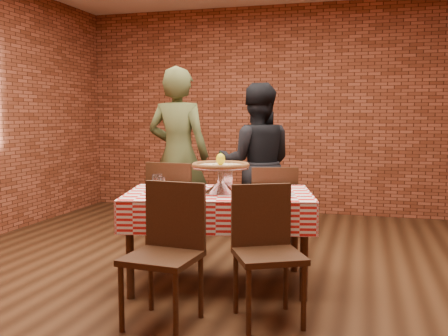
{
  "coord_description": "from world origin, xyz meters",
  "views": [
    {
      "loc": [
        1.28,
        -4.05,
        1.37
      ],
      "look_at": [
        0.17,
        -0.13,
        0.94
      ],
      "focal_mm": 40.21,
      "sensor_mm": 36.0,
      "label": 1
    }
  ],
  "objects_px": {
    "table": "(219,239)",
    "chair_far_left": "(177,209)",
    "chair_near_left": "(162,256)",
    "diner_black": "(256,164)",
    "water_glass_right": "(157,182)",
    "chair_near_right": "(269,255)",
    "pizza_stand": "(221,180)",
    "pizza": "(221,166)",
    "chair_far_right": "(271,213)",
    "condiment_caddy": "(226,179)",
    "diner_olive": "(178,155)",
    "water_glass_left": "(160,185)"
  },
  "relations": [
    {
      "from": "chair_far_left",
      "to": "condiment_caddy",
      "type": "bearing_deg",
      "value": 147.87
    },
    {
      "from": "pizza",
      "to": "chair_far_left",
      "type": "relative_size",
      "value": 0.49
    },
    {
      "from": "table",
      "to": "water_glass_right",
      "type": "bearing_deg",
      "value": -177.85
    },
    {
      "from": "diner_olive",
      "to": "chair_far_right",
      "type": "bearing_deg",
      "value": 161.52
    },
    {
      "from": "chair_far_left",
      "to": "diner_olive",
      "type": "distance_m",
      "value": 0.75
    },
    {
      "from": "condiment_caddy",
      "to": "water_glass_right",
      "type": "bearing_deg",
      "value": -174.62
    },
    {
      "from": "water_glass_right",
      "to": "chair_near_right",
      "type": "bearing_deg",
      "value": -30.28
    },
    {
      "from": "table",
      "to": "chair_far_left",
      "type": "xyz_separation_m",
      "value": [
        -0.62,
        0.68,
        0.09
      ]
    },
    {
      "from": "table",
      "to": "condiment_caddy",
      "type": "xyz_separation_m",
      "value": [
        -0.02,
        0.28,
        0.46
      ]
    },
    {
      "from": "chair_near_left",
      "to": "diner_black",
      "type": "height_order",
      "value": "diner_black"
    },
    {
      "from": "condiment_caddy",
      "to": "diner_black",
      "type": "height_order",
      "value": "diner_black"
    },
    {
      "from": "water_glass_right",
      "to": "chair_near_right",
      "type": "distance_m",
      "value": 1.28
    },
    {
      "from": "chair_far_left",
      "to": "diner_olive",
      "type": "xyz_separation_m",
      "value": [
        -0.2,
        0.55,
        0.48
      ]
    },
    {
      "from": "table",
      "to": "chair_near_right",
      "type": "bearing_deg",
      "value": -50.26
    },
    {
      "from": "chair_far_right",
      "to": "condiment_caddy",
      "type": "bearing_deg",
      "value": 40.91
    },
    {
      "from": "table",
      "to": "diner_black",
      "type": "xyz_separation_m",
      "value": [
        0.01,
        1.4,
        0.48
      ]
    },
    {
      "from": "water_glass_right",
      "to": "chair_far_right",
      "type": "height_order",
      "value": "chair_far_right"
    },
    {
      "from": "condiment_caddy",
      "to": "chair_far_left",
      "type": "xyz_separation_m",
      "value": [
        -0.6,
        0.4,
        -0.36
      ]
    },
    {
      "from": "chair_far_right",
      "to": "chair_far_left",
      "type": "bearing_deg",
      "value": -11.43
    },
    {
      "from": "condiment_caddy",
      "to": "chair_near_left",
      "type": "bearing_deg",
      "value": -120.79
    },
    {
      "from": "water_glass_left",
      "to": "chair_near_left",
      "type": "relative_size",
      "value": 0.14
    },
    {
      "from": "pizza",
      "to": "water_glass_right",
      "type": "bearing_deg",
      "value": -178.72
    },
    {
      "from": "pizza_stand",
      "to": "chair_near_left",
      "type": "relative_size",
      "value": 0.5
    },
    {
      "from": "water_glass_left",
      "to": "pizza",
      "type": "bearing_deg",
      "value": 22.97
    },
    {
      "from": "table",
      "to": "water_glass_right",
      "type": "height_order",
      "value": "water_glass_right"
    },
    {
      "from": "chair_near_left",
      "to": "diner_black",
      "type": "xyz_separation_m",
      "value": [
        0.14,
        2.27,
        0.39
      ]
    },
    {
      "from": "chair_far_left",
      "to": "water_glass_left",
      "type": "bearing_deg",
      "value": 104.41
    },
    {
      "from": "water_glass_left",
      "to": "diner_olive",
      "type": "height_order",
      "value": "diner_olive"
    },
    {
      "from": "diner_black",
      "to": "diner_olive",
      "type": "bearing_deg",
      "value": -1.9
    },
    {
      "from": "chair_near_left",
      "to": "diner_olive",
      "type": "relative_size",
      "value": 0.49
    },
    {
      "from": "pizza",
      "to": "chair_near_right",
      "type": "relative_size",
      "value": 0.51
    },
    {
      "from": "water_glass_right",
      "to": "diner_black",
      "type": "height_order",
      "value": "diner_black"
    },
    {
      "from": "condiment_caddy",
      "to": "diner_olive",
      "type": "relative_size",
      "value": 0.08
    },
    {
      "from": "chair_far_left",
      "to": "chair_far_right",
      "type": "xyz_separation_m",
      "value": [
        0.9,
        0.13,
        -0.02
      ]
    },
    {
      "from": "pizza_stand",
      "to": "water_glass_left",
      "type": "xyz_separation_m",
      "value": [
        -0.44,
        -0.19,
        -0.04
      ]
    },
    {
      "from": "pizza",
      "to": "diner_olive",
      "type": "distance_m",
      "value": 1.5
    },
    {
      "from": "pizza_stand",
      "to": "condiment_caddy",
      "type": "distance_m",
      "value": 0.29
    },
    {
      "from": "pizza",
      "to": "chair_far_left",
      "type": "bearing_deg",
      "value": 132.67
    },
    {
      "from": "pizza_stand",
      "to": "chair_near_right",
      "type": "relative_size",
      "value": 0.52
    },
    {
      "from": "condiment_caddy",
      "to": "chair_near_left",
      "type": "relative_size",
      "value": 0.16
    },
    {
      "from": "pizza_stand",
      "to": "chair_far_right",
      "type": "distance_m",
      "value": 0.96
    },
    {
      "from": "water_glass_left",
      "to": "chair_far_left",
      "type": "relative_size",
      "value": 0.14
    },
    {
      "from": "chair_near_left",
      "to": "chair_far_right",
      "type": "bearing_deg",
      "value": 81.35
    },
    {
      "from": "pizza_stand",
      "to": "chair_far_left",
      "type": "height_order",
      "value": "pizza_stand"
    },
    {
      "from": "chair_near_left",
      "to": "water_glass_right",
      "type": "bearing_deg",
      "value": 119.94
    },
    {
      "from": "table",
      "to": "pizza",
      "type": "bearing_deg",
      "value": -24.12
    },
    {
      "from": "diner_olive",
      "to": "diner_black",
      "type": "xyz_separation_m",
      "value": [
        0.83,
        0.16,
        -0.09
      ]
    },
    {
      "from": "pizza",
      "to": "condiment_caddy",
      "type": "bearing_deg",
      "value": 97.49
    },
    {
      "from": "chair_far_right",
      "to": "diner_black",
      "type": "relative_size",
      "value": 0.53
    },
    {
      "from": "pizza",
      "to": "chair_far_right",
      "type": "relative_size",
      "value": 0.51
    }
  ]
}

